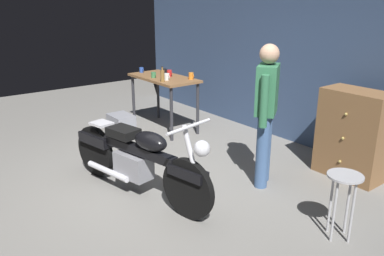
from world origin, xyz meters
name	(u,v)px	position (x,y,z in m)	size (l,w,h in m)	color
ground_plane	(145,194)	(0.00, 0.00, 0.00)	(12.00, 12.00, 0.00)	gray
back_wall	(308,41)	(0.00, 2.80, 1.55)	(8.00, 0.12, 3.10)	#384C70
workbench	(164,83)	(-1.86, 1.52, 0.79)	(1.30, 0.64, 0.90)	brown
motorcycle	(137,158)	(-0.04, -0.06, 0.45)	(2.16, 0.76, 1.00)	black
person_standing	(266,110)	(0.63, 1.27, 0.93)	(0.40, 0.48, 1.67)	#426191
shop_stool	(344,189)	(1.85, 0.99, 0.50)	(0.32, 0.32, 0.64)	#B2B2B7
wooden_dresser	(353,134)	(1.15, 2.30, 0.55)	(0.80, 0.47, 1.10)	brown
storage_bin	(121,125)	(-2.01, 0.77, 0.17)	(0.44, 0.32, 0.34)	gray
mug_green_speckled	(154,75)	(-1.89, 1.35, 0.95)	(0.11, 0.08, 0.09)	#3D7F4C
mug_blue_enamel	(142,70)	(-2.42, 1.44, 0.94)	(0.11, 0.07, 0.09)	#2D51AD
mug_black_matte	(164,72)	(-1.94, 1.60, 0.96)	(0.13, 0.09, 0.11)	black
mug_red_diner	(169,73)	(-1.81, 1.61, 0.95)	(0.12, 0.08, 0.11)	red
mug_white_ceramic	(167,77)	(-1.59, 1.41, 0.95)	(0.12, 0.09, 0.11)	white
mug_orange_travel	(191,76)	(-1.41, 1.76, 0.95)	(0.12, 0.08, 0.11)	orange
bottle	(162,76)	(-1.52, 1.28, 1.00)	(0.06, 0.06, 0.24)	olive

